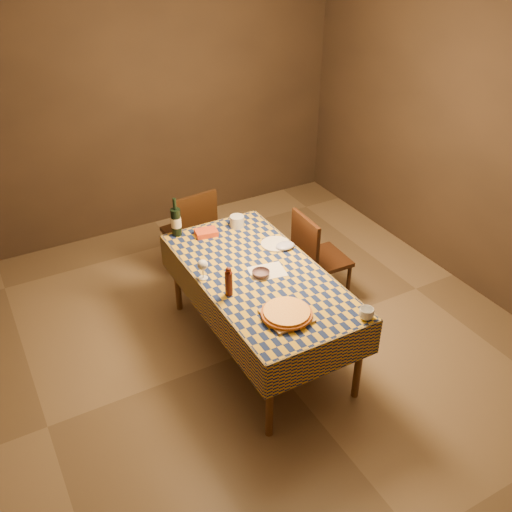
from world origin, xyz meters
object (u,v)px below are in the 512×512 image
wine_bottle (176,221)px  chair_far (192,229)px  dining_table (259,281)px  pizza (287,313)px  bowl (261,274)px  white_plate (276,244)px  cutting_board (287,316)px  chair_right (315,255)px

wine_bottle → chair_far: wine_bottle is taller
dining_table → pizza: 0.58m
bowl → white_plate: 0.48m
cutting_board → pizza: 0.03m
chair_far → chair_right: bearing=-51.3°
wine_bottle → pizza: bearing=-80.5°
cutting_board → bowl: size_ratio=2.18×
dining_table → bowl: bowl is taller
white_plate → cutting_board: bearing=-116.1°
pizza → bowl: size_ratio=2.99×
dining_table → white_plate: 0.45m
dining_table → pizza: size_ratio=4.47×
cutting_board → white_plate: size_ratio=1.21×
bowl → chair_far: (-0.01, 1.33, -0.27)m
chair_right → cutting_board: bearing=-133.9°
pizza → chair_far: bearing=87.6°
dining_table → pizza: pizza is taller
pizza → bowl: 0.53m
wine_bottle → white_plate: wine_bottle is taller
white_plate → chair_far: 1.08m
bowl → chair_right: 0.89m
wine_bottle → chair_far: bearing=54.0°
pizza → wine_bottle: wine_bottle is taller
dining_table → chair_far: size_ratio=1.98×
bowl → cutting_board: bearing=-99.6°
chair_far → cutting_board: bearing=-92.4°
cutting_board → bowl: bowl is taller
chair_right → dining_table: bearing=-157.0°
pizza → wine_bottle: size_ratio=1.18×
chair_right → chair_far: bearing=128.7°
cutting_board → wine_bottle: (-0.24, 1.42, 0.12)m
dining_table → chair_far: chair_far is taller
dining_table → wine_bottle: size_ratio=5.27×
dining_table → bowl: size_ratio=13.38×
bowl → chair_far: size_ratio=0.15×
cutting_board → wine_bottle: wine_bottle is taller
pizza → bowl: bearing=80.4°
chair_far → pizza: bearing=-92.4°
wine_bottle → chair_far: 0.66m
dining_table → cutting_board: 0.58m
chair_far → bowl: bearing=-89.5°
white_plate → pizza: bearing=-116.1°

